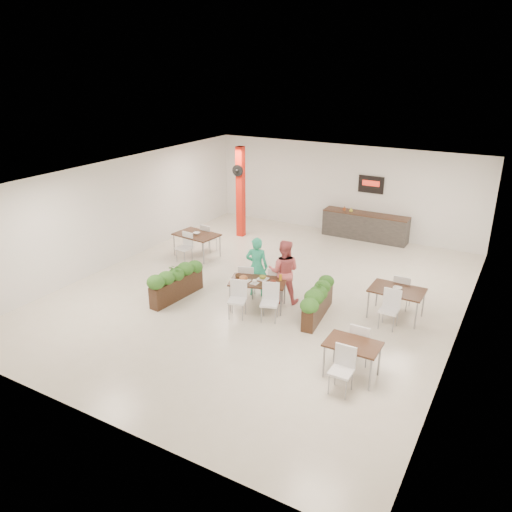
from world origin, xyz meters
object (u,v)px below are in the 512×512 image
Objects in this scene: side_table_b at (397,294)px; side_table_a at (197,237)px; service_counter at (365,225)px; planter_left at (176,281)px; diner_man at (257,267)px; planter_right at (318,299)px; red_column at (240,191)px; diner_woman at (284,271)px; side_table_c at (352,349)px; main_table at (257,285)px.

side_table_a is at bearing 171.93° from side_table_b.
planter_left is at bearing -111.57° from service_counter.
diner_man is 0.90× the size of planter_right.
diner_man is at bearing -20.61° from side_table_a.
planter_left is at bearing -57.82° from side_table_a.
red_column is 5.04m from diner_man.
side_table_a is at bearing -93.94° from red_column.
diner_man reaches higher than side_table_a.
diner_woman is at bearing -168.03° from side_table_b.
red_column is 1.97× the size of side_table_b.
planter_left is 1.12× the size of side_table_a.
red_column is 4.56m from service_counter.
red_column is at bearing 152.53° from side_table_b.
red_column is 5.49m from planter_left.
planter_right is at bearing 13.07° from planter_left.
diner_man is 1.01× the size of side_table_b.
red_column reaches higher than side_table_b.
planter_right is 1.10× the size of side_table_a.
diner_man is 3.48m from side_table_a.
side_table_b is (2.78, 0.57, -0.21)m from diner_woman.
planter_left is 3.76m from planter_right.
planter_left reaches higher than side_table_a.
planter_right is at bearing -14.90° from side_table_a.
side_table_b is at bearing -2.29° from side_table_a.
side_table_b is (2.51, -5.31, 0.14)m from service_counter.
diner_man is at bearing -100.31° from service_counter.
service_counter is at bearing 115.74° from side_table_b.
diner_woman is at bearing 25.75° from planter_left.
planter_left reaches higher than side_table_c.
service_counter is 5.98m from diner_man.
planter_left is 1.15× the size of side_table_b.
service_counter is at bearing 68.43° from planter_left.
side_table_a is (-3.90, 1.57, -0.20)m from diner_woman.
main_table is 1.57m from planter_right.
diner_woman reaches higher than diner_man.
planter_left is 1.03× the size of planter_right.
side_table_b is 2.91m from side_table_c.
red_column is at bearing 102.80° from planter_left.
red_column is at bearing -155.00° from service_counter.
planter_right is 1.91m from side_table_b.
service_counter is at bearing 25.00° from red_column.
side_table_a is at bearing 147.49° from main_table.
service_counter is at bearing 97.79° from planter_right.
service_counter is 5.88m from side_table_b.
red_column reaches higher than main_table.
side_table_c is at bearing -51.62° from planter_right.
red_column is 1.72× the size of planter_left.
diner_man is at bearing -170.56° from side_table_b.
diner_man reaches higher than planter_left.
side_table_c is (3.48, -2.34, -0.21)m from diner_man.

